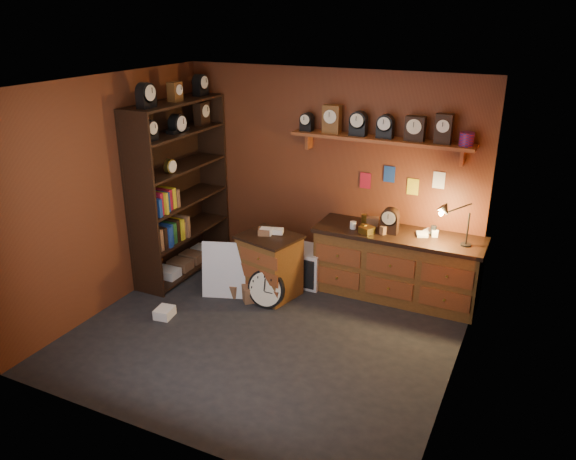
# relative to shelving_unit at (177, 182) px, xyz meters

# --- Properties ---
(floor) EXTENTS (4.00, 4.00, 0.00)m
(floor) POSITION_rel_shelving_unit_xyz_m (1.79, -0.98, -1.25)
(floor) COLOR black
(floor) RESTS_ON ground
(room_shell) EXTENTS (4.02, 3.62, 2.71)m
(room_shell) POSITION_rel_shelving_unit_xyz_m (1.84, -0.87, 0.47)
(room_shell) COLOR brown
(room_shell) RESTS_ON ground
(shelving_unit) EXTENTS (0.47, 1.60, 2.58)m
(shelving_unit) POSITION_rel_shelving_unit_xyz_m (0.00, 0.00, 0.00)
(shelving_unit) COLOR black
(shelving_unit) RESTS_ON ground
(workbench) EXTENTS (2.03, 0.66, 1.36)m
(workbench) POSITION_rel_shelving_unit_xyz_m (2.84, 0.49, -0.78)
(workbench) COLOR brown
(workbench) RESTS_ON ground
(low_cabinet) EXTENTS (0.81, 0.73, 0.88)m
(low_cabinet) POSITION_rel_shelving_unit_xyz_m (1.41, -0.13, -0.83)
(low_cabinet) COLOR brown
(low_cabinet) RESTS_ON ground
(big_round_clock) EXTENTS (0.47, 0.16, 0.48)m
(big_round_clock) POSITION_rel_shelving_unit_xyz_m (1.51, -0.42, -1.02)
(big_round_clock) COLOR black
(big_round_clock) RESTS_ON ground
(white_panel) EXTENTS (0.56, 0.32, 0.72)m
(white_panel) POSITION_rel_shelving_unit_xyz_m (0.92, -0.41, -1.25)
(white_panel) COLOR silver
(white_panel) RESTS_ON ground
(mini_fridge) EXTENTS (0.46, 0.48, 0.48)m
(mini_fridge) POSITION_rel_shelving_unit_xyz_m (1.70, 0.36, -1.01)
(mini_fridge) COLOR silver
(mini_fridge) RESTS_ON ground
(floor_box_a) EXTENTS (0.27, 0.24, 0.15)m
(floor_box_a) POSITION_rel_shelving_unit_xyz_m (0.98, -0.32, -1.18)
(floor_box_a) COLOR brown
(floor_box_a) RESTS_ON ground
(floor_box_b) EXTENTS (0.22, 0.25, 0.11)m
(floor_box_b) POSITION_rel_shelving_unit_xyz_m (0.56, -1.17, -1.20)
(floor_box_b) COLOR white
(floor_box_b) RESTS_ON ground
(floor_box_c) EXTENTS (0.34, 0.34, 0.20)m
(floor_box_c) POSITION_rel_shelving_unit_xyz_m (1.29, -0.35, -1.16)
(floor_box_c) COLOR brown
(floor_box_c) RESTS_ON ground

